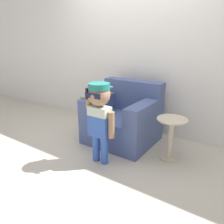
# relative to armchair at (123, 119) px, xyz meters

# --- Properties ---
(ground_plane) EXTENTS (10.00, 10.00, 0.00)m
(ground_plane) POSITION_rel_armchair_xyz_m (-0.13, -0.13, -0.33)
(ground_plane) COLOR #BCB29E
(wall_back) EXTENTS (10.00, 0.05, 2.60)m
(wall_back) POSITION_rel_armchair_xyz_m (-0.13, 0.56, 0.97)
(wall_back) COLOR silver
(wall_back) RESTS_ON ground_plane
(armchair) EXTENTS (0.95, 0.85, 0.87)m
(armchair) POSITION_rel_armchair_xyz_m (0.00, 0.00, 0.00)
(armchair) COLOR #475684
(armchair) RESTS_ON ground_plane
(person_child) EXTENTS (0.40, 0.30, 0.98)m
(person_child) POSITION_rel_armchair_xyz_m (0.10, -0.70, 0.33)
(person_child) COLOR #3356AD
(person_child) RESTS_ON ground_plane
(side_table) EXTENTS (0.37, 0.37, 0.54)m
(side_table) POSITION_rel_armchair_xyz_m (0.77, -0.15, -0.01)
(side_table) COLOR beige
(side_table) RESTS_ON ground_plane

